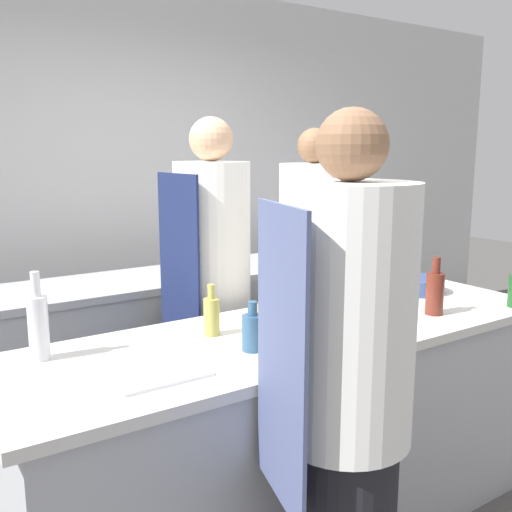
{
  "coord_description": "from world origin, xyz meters",
  "views": [
    {
      "loc": [
        -1.42,
        -1.79,
        1.64
      ],
      "look_at": [
        0.0,
        0.35,
        1.16
      ],
      "focal_mm": 40.0,
      "sensor_mm": 36.0,
      "label": 1
    }
  ],
  "objects_px": {
    "bowl_mixing_large": "(282,316)",
    "chef_at_prep_near": "(343,415)",
    "bottle_olive_oil": "(212,315)",
    "oven_range": "(334,290)",
    "bottle_sauce": "(279,322)",
    "bowl_prep_small": "(416,285)",
    "bottle_cooking_oil": "(252,331)",
    "bottle_water": "(38,325)",
    "bottle_wine": "(435,292)",
    "chef_at_pass_far": "(213,299)",
    "chef_at_stove": "(313,286)"
  },
  "relations": [
    {
      "from": "bottle_wine",
      "to": "bottle_sauce",
      "type": "xyz_separation_m",
      "value": [
        -0.83,
        0.05,
        -0.01
      ]
    },
    {
      "from": "chef_at_prep_near",
      "to": "bottle_wine",
      "type": "relative_size",
      "value": 6.71
    },
    {
      "from": "bottle_cooking_oil",
      "to": "chef_at_prep_near",
      "type": "bearing_deg",
      "value": -92.25
    },
    {
      "from": "chef_at_stove",
      "to": "bottle_cooking_oil",
      "type": "relative_size",
      "value": 9.46
    },
    {
      "from": "oven_range",
      "to": "bottle_water",
      "type": "relative_size",
      "value": 3.06
    },
    {
      "from": "bowl_mixing_large",
      "to": "chef_at_prep_near",
      "type": "bearing_deg",
      "value": -112.93
    },
    {
      "from": "bottle_water",
      "to": "bowl_mixing_large",
      "type": "xyz_separation_m",
      "value": [
        0.96,
        -0.13,
        -0.1
      ]
    },
    {
      "from": "bottle_cooking_oil",
      "to": "bowl_mixing_large",
      "type": "xyz_separation_m",
      "value": [
        0.29,
        0.21,
        -0.04
      ]
    },
    {
      "from": "bottle_sauce",
      "to": "oven_range",
      "type": "bearing_deg",
      "value": 44.12
    },
    {
      "from": "oven_range",
      "to": "bowl_mixing_large",
      "type": "height_order",
      "value": "bowl_mixing_large"
    },
    {
      "from": "chef_at_stove",
      "to": "bowl_mixing_large",
      "type": "bearing_deg",
      "value": -34.87
    },
    {
      "from": "oven_range",
      "to": "chef_at_prep_near",
      "type": "bearing_deg",
      "value": -130.8
    },
    {
      "from": "bottle_cooking_oil",
      "to": "oven_range",
      "type": "bearing_deg",
      "value": 42.35
    },
    {
      "from": "oven_range",
      "to": "chef_at_prep_near",
      "type": "xyz_separation_m",
      "value": [
        -2.03,
        -2.35,
        0.39
      ]
    },
    {
      "from": "bowl_mixing_large",
      "to": "bottle_cooking_oil",
      "type": "bearing_deg",
      "value": -143.99
    },
    {
      "from": "chef_at_stove",
      "to": "bottle_wine",
      "type": "bearing_deg",
      "value": 14.34
    },
    {
      "from": "bottle_olive_oil",
      "to": "bottle_wine",
      "type": "distance_m",
      "value": 1.02
    },
    {
      "from": "chef_at_pass_far",
      "to": "bottle_sauce",
      "type": "distance_m",
      "value": 0.8
    },
    {
      "from": "bottle_olive_oil",
      "to": "bowl_mixing_large",
      "type": "relative_size",
      "value": 0.76
    },
    {
      "from": "oven_range",
      "to": "bowl_mixing_large",
      "type": "relative_size",
      "value": 3.53
    },
    {
      "from": "bottle_sauce",
      "to": "bottle_water",
      "type": "bearing_deg",
      "value": 156.52
    },
    {
      "from": "chef_at_stove",
      "to": "bottle_olive_oil",
      "type": "xyz_separation_m",
      "value": [
        -0.96,
        -0.54,
        0.12
      ]
    },
    {
      "from": "bottle_sauce",
      "to": "bowl_prep_small",
      "type": "height_order",
      "value": "bottle_sauce"
    },
    {
      "from": "bottle_cooking_oil",
      "to": "bottle_sauce",
      "type": "bearing_deg",
      "value": -3.71
    },
    {
      "from": "chef_at_pass_far",
      "to": "bowl_prep_small",
      "type": "relative_size",
      "value": 6.6
    },
    {
      "from": "chef_at_stove",
      "to": "bottle_olive_oil",
      "type": "relative_size",
      "value": 8.46
    },
    {
      "from": "bottle_sauce",
      "to": "chef_at_stove",
      "type": "bearing_deg",
      "value": 44.29
    },
    {
      "from": "bottle_olive_oil",
      "to": "chef_at_prep_near",
      "type": "bearing_deg",
      "value": -88.55
    },
    {
      "from": "bottle_sauce",
      "to": "bottle_water",
      "type": "xyz_separation_m",
      "value": [
        -0.79,
        0.34,
        0.03
      ]
    },
    {
      "from": "bottle_sauce",
      "to": "bowl_prep_small",
      "type": "relative_size",
      "value": 0.85
    },
    {
      "from": "chef_at_pass_far",
      "to": "bottle_water",
      "type": "bearing_deg",
      "value": 110.55
    },
    {
      "from": "bottle_cooking_oil",
      "to": "bowl_prep_small",
      "type": "bearing_deg",
      "value": 12.5
    },
    {
      "from": "oven_range",
      "to": "bottle_olive_oil",
      "type": "xyz_separation_m",
      "value": [
        -2.05,
        -1.59,
        0.51
      ]
    },
    {
      "from": "bottle_cooking_oil",
      "to": "bottle_water",
      "type": "height_order",
      "value": "bottle_water"
    },
    {
      "from": "bottle_wine",
      "to": "bowl_prep_small",
      "type": "height_order",
      "value": "bottle_wine"
    },
    {
      "from": "oven_range",
      "to": "chef_at_stove",
      "type": "distance_m",
      "value": 1.56
    },
    {
      "from": "bottle_olive_oil",
      "to": "bowl_mixing_large",
      "type": "bearing_deg",
      "value": -5.01
    },
    {
      "from": "chef_at_stove",
      "to": "bottle_cooking_oil",
      "type": "bearing_deg",
      "value": -36.65
    },
    {
      "from": "bottle_wine",
      "to": "bottle_water",
      "type": "xyz_separation_m",
      "value": [
        -1.62,
        0.39,
        0.02
      ]
    },
    {
      "from": "oven_range",
      "to": "bottle_water",
      "type": "distance_m",
      "value": 3.12
    },
    {
      "from": "chef_at_prep_near",
      "to": "bowl_prep_small",
      "type": "xyz_separation_m",
      "value": [
        1.21,
        0.78,
        0.08
      ]
    },
    {
      "from": "oven_range",
      "to": "chef_at_stove",
      "type": "height_order",
      "value": "chef_at_stove"
    },
    {
      "from": "chef_at_prep_near",
      "to": "chef_at_pass_far",
      "type": "xyz_separation_m",
      "value": [
        0.28,
        1.29,
        0.03
      ]
    },
    {
      "from": "bottle_sauce",
      "to": "bottle_wine",
      "type": "bearing_deg",
      "value": -3.47
    },
    {
      "from": "chef_at_stove",
      "to": "bottle_water",
      "type": "relative_size",
      "value": 5.54
    },
    {
      "from": "bottle_olive_oil",
      "to": "bowl_mixing_large",
      "type": "xyz_separation_m",
      "value": [
        0.33,
        -0.03,
        -0.05
      ]
    },
    {
      "from": "bottle_water",
      "to": "bottle_cooking_oil",
      "type": "bearing_deg",
      "value": -26.38
    },
    {
      "from": "chef_at_stove",
      "to": "bottle_water",
      "type": "height_order",
      "value": "chef_at_stove"
    },
    {
      "from": "oven_range",
      "to": "bowl_mixing_large",
      "type": "bearing_deg",
      "value": -136.69
    },
    {
      "from": "oven_range",
      "to": "chef_at_pass_far",
      "type": "relative_size",
      "value": 0.54
    }
  ]
}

